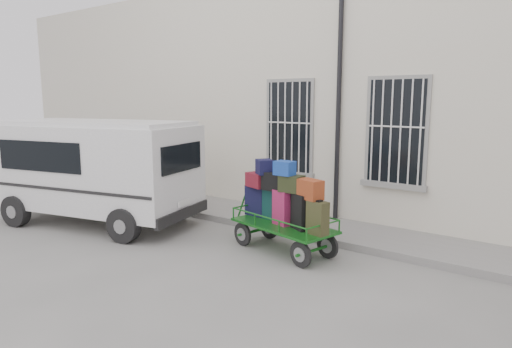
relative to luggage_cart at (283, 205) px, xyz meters
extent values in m
plane|color=slate|center=(-0.99, -0.57, -0.92)|extent=(80.00, 80.00, 0.00)
cube|color=beige|center=(-0.99, 4.93, 2.08)|extent=(24.00, 5.00, 6.00)
cylinder|color=black|center=(-0.04, 2.35, 1.88)|extent=(0.11, 0.11, 5.60)
cube|color=black|center=(-1.39, 2.41, 1.33)|extent=(1.20, 0.08, 2.20)
cube|color=gray|center=(-1.39, 2.39, 0.17)|extent=(1.45, 0.22, 0.12)
cube|color=black|center=(1.31, 2.41, 1.33)|extent=(1.20, 0.08, 2.20)
cube|color=gray|center=(1.31, 2.39, 0.17)|extent=(1.45, 0.22, 0.12)
cube|color=gray|center=(-0.99, 1.63, -0.84)|extent=(24.00, 1.70, 0.15)
cylinder|color=black|center=(-0.82, -0.22, -0.68)|extent=(0.48, 0.16, 0.48)
cylinder|color=gray|center=(-0.82, -0.22, -0.68)|extent=(0.27, 0.14, 0.26)
cylinder|color=black|center=(-0.66, 0.49, -0.68)|extent=(0.48, 0.16, 0.48)
cylinder|color=gray|center=(-0.66, 0.49, -0.68)|extent=(0.27, 0.14, 0.26)
cylinder|color=black|center=(0.76, -0.57, -0.68)|extent=(0.48, 0.16, 0.48)
cylinder|color=gray|center=(0.76, -0.57, -0.68)|extent=(0.27, 0.14, 0.26)
cylinder|color=black|center=(0.92, 0.14, -0.68)|extent=(0.48, 0.16, 0.48)
cylinder|color=gray|center=(0.92, 0.14, -0.68)|extent=(0.27, 0.14, 0.26)
cube|color=#16631A|center=(0.05, -0.04, -0.40)|extent=(2.25, 1.39, 0.05)
cylinder|color=#16631A|center=(-1.21, 0.24, -0.25)|extent=(0.28, 0.10, 0.53)
cube|color=black|center=(-0.78, 0.23, -0.06)|extent=(0.50, 0.30, 0.63)
cube|color=black|center=(-0.78, 0.23, 0.27)|extent=(0.21, 0.17, 0.03)
cube|color=#0D302F|center=(-0.35, 0.18, -0.06)|extent=(0.45, 0.29, 0.62)
cube|color=black|center=(-0.35, 0.18, 0.27)|extent=(0.19, 0.15, 0.03)
cube|color=maroon|center=(0.04, -0.07, -0.04)|extent=(0.42, 0.31, 0.67)
cube|color=black|center=(0.04, -0.07, 0.31)|extent=(0.17, 0.13, 0.03)
cube|color=black|center=(0.49, -0.10, -0.04)|extent=(0.47, 0.41, 0.66)
cube|color=black|center=(0.49, -0.10, 0.31)|extent=(0.18, 0.16, 0.03)
cube|color=#34311A|center=(0.89, -0.22, -0.07)|extent=(0.41, 0.30, 0.60)
cube|color=black|center=(0.89, -0.22, 0.24)|extent=(0.17, 0.14, 0.03)
cube|color=#5E1216|center=(-0.70, 0.10, 0.40)|extent=(0.54, 0.40, 0.28)
cube|color=black|center=(-0.22, 0.08, 0.43)|extent=(0.52, 0.37, 0.35)
cube|color=#242E17|center=(0.23, -0.05, 0.45)|extent=(0.44, 0.33, 0.32)
cube|color=maroon|center=(0.68, -0.13, 0.41)|extent=(0.54, 0.41, 0.36)
cube|color=black|center=(-0.50, 0.10, 0.69)|extent=(0.45, 0.44, 0.29)
cube|color=navy|center=(0.10, -0.10, 0.74)|extent=(0.36, 0.28, 0.26)
cube|color=silver|center=(-4.65, -0.93, 0.46)|extent=(5.07, 3.08, 1.93)
cube|color=silver|center=(-4.65, -0.93, 1.47)|extent=(4.83, 2.87, 0.11)
cube|color=black|center=(-6.93, -1.47, 0.83)|extent=(0.60, 1.77, 0.81)
cube|color=black|center=(-5.04, -2.08, 0.78)|extent=(2.31, 0.59, 0.67)
cube|color=black|center=(-2.34, -0.38, 0.78)|extent=(0.39, 1.47, 0.59)
cube|color=black|center=(-2.35, -0.38, -0.46)|extent=(0.56, 1.96, 0.24)
cube|color=white|center=(-2.31, -0.37, -0.21)|extent=(0.14, 0.45, 0.13)
cylinder|color=black|center=(-5.94, -2.25, -0.55)|extent=(0.77, 0.40, 0.73)
cylinder|color=black|center=(-6.40, -0.33, -0.55)|extent=(0.77, 0.40, 0.73)
cylinder|color=black|center=(-2.91, -1.53, -0.55)|extent=(0.77, 0.40, 0.73)
cylinder|color=black|center=(-3.36, 0.39, -0.55)|extent=(0.77, 0.40, 0.73)
camera|label=1|loc=(4.71, -7.20, 2.03)|focal=32.00mm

